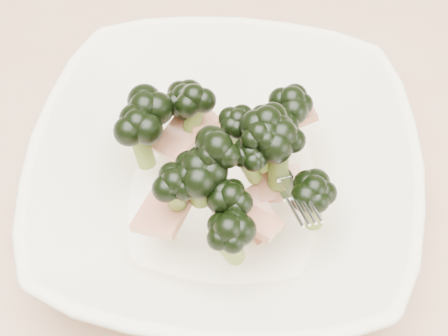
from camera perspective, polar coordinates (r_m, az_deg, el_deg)
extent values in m
cube|color=tan|center=(0.55, -6.82, -7.35)|extent=(1.20, 0.80, 0.04)
imported|color=#EDE4C9|center=(0.51, 0.00, -0.79)|extent=(0.35, 0.35, 0.08)
cylinder|color=#566B23|center=(0.47, -2.33, -1.63)|extent=(0.02, 0.02, 0.04)
ellipsoid|color=black|center=(0.45, -2.44, 0.07)|extent=(0.04, 0.04, 0.03)
cylinder|color=#566B23|center=(0.47, 3.09, 1.34)|extent=(0.02, 0.02, 0.04)
ellipsoid|color=black|center=(0.45, 3.23, 3.20)|extent=(0.03, 0.03, 0.02)
cylinder|color=#566B23|center=(0.52, 4.68, 3.16)|extent=(0.02, 0.02, 0.03)
ellipsoid|color=black|center=(0.50, 4.83, 4.51)|extent=(0.03, 0.03, 0.03)
cylinder|color=#566B23|center=(0.51, -7.59, 2.15)|extent=(0.02, 0.02, 0.05)
ellipsoid|color=black|center=(0.49, -7.94, 4.09)|extent=(0.04, 0.04, 0.03)
cylinder|color=#566B23|center=(0.52, -6.94, 3.62)|extent=(0.02, 0.02, 0.05)
ellipsoid|color=black|center=(0.50, -7.25, 5.59)|extent=(0.04, 0.04, 0.03)
cylinder|color=#566B23|center=(0.47, -4.35, -3.13)|extent=(0.02, 0.02, 0.05)
ellipsoid|color=black|center=(0.45, -4.57, -1.24)|extent=(0.03, 0.03, 0.03)
cylinder|color=#566B23|center=(0.52, -2.67, 4.82)|extent=(0.02, 0.02, 0.04)
ellipsoid|color=black|center=(0.50, -2.78, 6.53)|extent=(0.04, 0.04, 0.03)
cylinder|color=#566B23|center=(0.53, 5.96, 4.35)|extent=(0.02, 0.02, 0.04)
ellipsoid|color=black|center=(0.51, 6.21, 6.23)|extent=(0.04, 0.04, 0.03)
cylinder|color=#566B23|center=(0.46, -0.58, 0.01)|extent=(0.02, 0.02, 0.04)
ellipsoid|color=black|center=(0.44, -0.61, 1.95)|extent=(0.04, 0.04, 0.03)
cylinder|color=#566B23|center=(0.47, 2.33, -0.09)|extent=(0.02, 0.02, 0.04)
ellipsoid|color=black|center=(0.45, 2.42, 1.47)|extent=(0.03, 0.03, 0.02)
cylinder|color=#566B23|center=(0.55, -3.58, 4.99)|extent=(0.02, 0.02, 0.04)
ellipsoid|color=black|center=(0.53, -3.70, 6.53)|extent=(0.04, 0.04, 0.03)
cylinder|color=#566B23|center=(0.49, 7.90, -3.51)|extent=(0.03, 0.02, 0.04)
ellipsoid|color=black|center=(0.47, 8.25, -1.90)|extent=(0.04, 0.04, 0.03)
cylinder|color=#566B23|center=(0.49, 1.22, 2.98)|extent=(0.02, 0.02, 0.03)
ellipsoid|color=black|center=(0.47, 1.26, 4.47)|extent=(0.03, 0.03, 0.02)
cylinder|color=#566B23|center=(0.46, 0.38, -7.23)|extent=(0.03, 0.02, 0.05)
ellipsoid|color=black|center=(0.44, 0.40, -5.58)|extent=(0.04, 0.04, 0.03)
cylinder|color=#566B23|center=(0.46, 0.62, -3.91)|extent=(0.02, 0.02, 0.03)
ellipsoid|color=black|center=(0.45, 0.64, -2.58)|extent=(0.03, 0.03, 0.03)
cylinder|color=#566B23|center=(0.48, 3.75, 2.03)|extent=(0.03, 0.02, 0.05)
ellipsoid|color=black|center=(0.46, 3.96, 4.33)|extent=(0.04, 0.04, 0.03)
cylinder|color=#566B23|center=(0.51, 5.02, 3.04)|extent=(0.02, 0.01, 0.03)
ellipsoid|color=black|center=(0.49, 5.20, 4.55)|extent=(0.03, 0.03, 0.03)
cylinder|color=#566B23|center=(0.48, 4.99, 0.75)|extent=(0.02, 0.03, 0.05)
ellipsoid|color=black|center=(0.46, 5.27, 3.05)|extent=(0.04, 0.04, 0.03)
cube|color=maroon|center=(0.49, 2.91, -4.32)|extent=(0.05, 0.05, 0.02)
cube|color=maroon|center=(0.54, -2.80, 5.18)|extent=(0.05, 0.05, 0.02)
cube|color=maroon|center=(0.48, 2.19, -4.50)|extent=(0.06, 0.04, 0.02)
cube|color=maroon|center=(0.50, 5.09, -1.44)|extent=(0.05, 0.04, 0.01)
cube|color=maroon|center=(0.48, -5.62, -4.09)|extent=(0.04, 0.05, 0.02)
cube|color=maroon|center=(0.53, -3.99, 3.01)|extent=(0.04, 0.05, 0.02)
cube|color=maroon|center=(0.53, 5.54, 4.41)|extent=(0.06, 0.05, 0.03)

